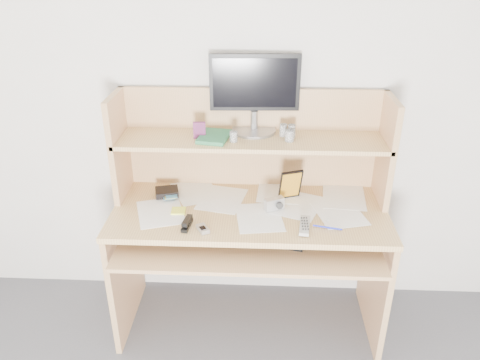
{
  "coord_description": "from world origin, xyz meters",
  "views": [
    {
      "loc": [
        0.05,
        -0.59,
        1.96
      ],
      "look_at": [
        -0.05,
        1.43,
        0.94
      ],
      "focal_mm": 35.0,
      "sensor_mm": 36.0,
      "label": 1
    }
  ],
  "objects_px": {
    "tv_remote": "(305,226)",
    "game_case": "(291,185)",
    "desk": "(250,211)",
    "keyboard": "(266,236)",
    "monitor": "(255,91)"
  },
  "relations": [
    {
      "from": "desk",
      "to": "keyboard",
      "type": "bearing_deg",
      "value": -65.83
    },
    {
      "from": "monitor",
      "to": "desk",
      "type": "bearing_deg",
      "value": -96.39
    },
    {
      "from": "monitor",
      "to": "game_case",
      "type": "bearing_deg",
      "value": -40.23
    },
    {
      "from": "desk",
      "to": "game_case",
      "type": "xyz_separation_m",
      "value": [
        0.21,
        0.03,
        0.15
      ]
    },
    {
      "from": "keyboard",
      "to": "tv_remote",
      "type": "xyz_separation_m",
      "value": [
        0.18,
        -0.06,
        0.1
      ]
    },
    {
      "from": "tv_remote",
      "to": "game_case",
      "type": "bearing_deg",
      "value": 108.9
    },
    {
      "from": "tv_remote",
      "to": "game_case",
      "type": "distance_m",
      "value": 0.29
    },
    {
      "from": "desk",
      "to": "monitor",
      "type": "xyz_separation_m",
      "value": [
        0.01,
        0.19,
        0.6
      ]
    },
    {
      "from": "desk",
      "to": "monitor",
      "type": "height_order",
      "value": "monitor"
    },
    {
      "from": "tv_remote",
      "to": "game_case",
      "type": "relative_size",
      "value": 0.98
    },
    {
      "from": "keyboard",
      "to": "desk",
      "type": "bearing_deg",
      "value": 128.31
    },
    {
      "from": "keyboard",
      "to": "monitor",
      "type": "bearing_deg",
      "value": 114.94
    },
    {
      "from": "desk",
      "to": "game_case",
      "type": "height_order",
      "value": "desk"
    },
    {
      "from": "game_case",
      "to": "monitor",
      "type": "xyz_separation_m",
      "value": [
        -0.2,
        0.15,
        0.45
      ]
    },
    {
      "from": "tv_remote",
      "to": "monitor",
      "type": "relative_size",
      "value": 0.36
    }
  ]
}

